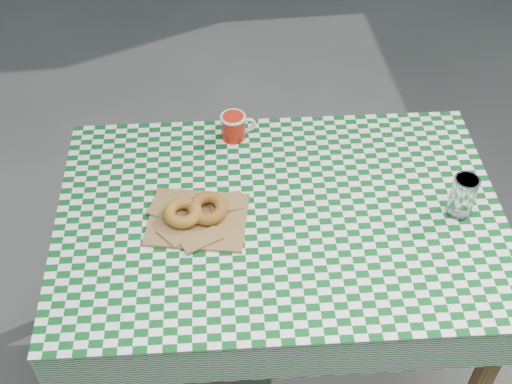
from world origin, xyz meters
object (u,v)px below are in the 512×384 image
(table, at_px, (277,296))
(coffee_mug, at_px, (233,127))
(drinking_glass, at_px, (462,196))
(paper_bag, at_px, (198,219))

(table, xyz_separation_m, coffee_mug, (-0.10, 0.34, 0.42))
(table, bearing_deg, drinking_glass, -2.56)
(drinking_glass, bearing_deg, paper_bag, 175.99)
(table, bearing_deg, paper_bag, -177.59)
(coffee_mug, relative_size, drinking_glass, 1.18)
(coffee_mug, height_order, drinking_glass, drinking_glass)
(table, bearing_deg, coffee_mug, 109.32)
(paper_bag, bearing_deg, table, -0.61)
(coffee_mug, bearing_deg, paper_bag, -116.08)
(paper_bag, height_order, coffee_mug, coffee_mug)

